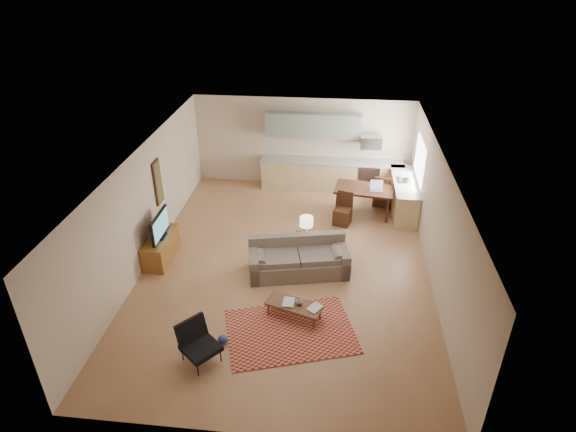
# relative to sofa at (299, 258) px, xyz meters

# --- Properties ---
(room) EXTENTS (9.00, 9.00, 9.00)m
(room) POSITION_rel_sofa_xyz_m (-0.30, 0.26, 0.95)
(room) COLOR #9F6E4A
(room) RESTS_ON ground
(kitchen_counter_back) EXTENTS (4.26, 0.64, 0.92)m
(kitchen_counter_back) POSITION_rel_sofa_xyz_m (0.60, 4.44, 0.06)
(kitchen_counter_back) COLOR tan
(kitchen_counter_back) RESTS_ON ground
(kitchen_counter_right) EXTENTS (0.64, 2.26, 0.92)m
(kitchen_counter_right) POSITION_rel_sofa_xyz_m (2.63, 3.26, 0.06)
(kitchen_counter_right) COLOR tan
(kitchen_counter_right) RESTS_ON ground
(kitchen_range) EXTENTS (0.62, 0.62, 0.90)m
(kitchen_range) POSITION_rel_sofa_xyz_m (1.70, 4.44, 0.05)
(kitchen_range) COLOR #A5A8AD
(kitchen_range) RESTS_ON ground
(kitchen_microwave) EXTENTS (0.62, 0.40, 0.35)m
(kitchen_microwave) POSITION_rel_sofa_xyz_m (1.70, 4.46, 1.15)
(kitchen_microwave) COLOR #A5A8AD
(kitchen_microwave) RESTS_ON room
(upper_cabinets) EXTENTS (2.80, 0.34, 0.70)m
(upper_cabinets) POSITION_rel_sofa_xyz_m (0.00, 4.59, 1.55)
(upper_cabinets) COLOR gray
(upper_cabinets) RESTS_ON room
(window_right) EXTENTS (0.02, 1.40, 1.05)m
(window_right) POSITION_rel_sofa_xyz_m (2.93, 3.26, 1.15)
(window_right) COLOR white
(window_right) RESTS_ON room
(wall_art_left) EXTENTS (0.06, 0.42, 1.10)m
(wall_art_left) POSITION_rel_sofa_xyz_m (-3.51, 1.16, 1.15)
(wall_art_left) COLOR brown
(wall_art_left) RESTS_ON room
(triptych) EXTENTS (1.70, 0.04, 0.50)m
(triptych) POSITION_rel_sofa_xyz_m (-0.40, 4.73, 1.35)
(triptych) COLOR beige
(triptych) RESTS_ON room
(rug) EXTENTS (2.80, 2.31, 0.02)m
(rug) POSITION_rel_sofa_xyz_m (0.02, -1.94, -0.39)
(rug) COLOR maroon
(rug) RESTS_ON floor
(sofa) EXTENTS (2.47, 1.47, 0.80)m
(sofa) POSITION_rel_sofa_xyz_m (0.00, 0.00, 0.00)
(sofa) COLOR #695D54
(sofa) RESTS_ON floor
(coffee_table) EXTENTS (1.22, 0.80, 0.34)m
(coffee_table) POSITION_rel_sofa_xyz_m (0.05, -1.52, -0.23)
(coffee_table) COLOR #50311E
(coffee_table) RESTS_ON floor
(book_a) EXTENTS (0.26, 0.33, 0.03)m
(book_a) POSITION_rel_sofa_xyz_m (-0.18, -1.49, -0.05)
(book_a) COLOR maroon
(book_a) RESTS_ON coffee_table
(book_b) EXTENTS (0.51, 0.51, 0.02)m
(book_b) POSITION_rel_sofa_xyz_m (0.37, -1.54, -0.05)
(book_b) COLOR navy
(book_b) RESTS_ON coffee_table
(vase) EXTENTS (0.16, 0.16, 0.16)m
(vase) POSITION_rel_sofa_xyz_m (0.15, -1.51, 0.01)
(vase) COLOR black
(vase) RESTS_ON coffee_table
(armchair) EXTENTS (0.96, 0.96, 0.77)m
(armchair) POSITION_rel_sofa_xyz_m (-1.48, -2.85, -0.02)
(armchair) COLOR black
(armchair) RESTS_ON floor
(tv_credenza) EXTENTS (0.50, 1.31, 0.60)m
(tv_credenza) POSITION_rel_sofa_xyz_m (-3.28, 0.22, -0.10)
(tv_credenza) COLOR brown
(tv_credenza) RESTS_ON floor
(tv) EXTENTS (0.10, 1.01, 0.60)m
(tv) POSITION_rel_sofa_xyz_m (-3.23, 0.22, 0.50)
(tv) COLOR black
(tv) RESTS_ON tv_credenza
(console_table) EXTENTS (0.58, 0.41, 0.64)m
(console_table) POSITION_rel_sofa_xyz_m (0.12, 0.57, -0.08)
(console_table) COLOR black
(console_table) RESTS_ON floor
(table_lamp) EXTENTS (0.38, 0.38, 0.51)m
(table_lamp) POSITION_rel_sofa_xyz_m (0.12, 0.57, 0.49)
(table_lamp) COLOR beige
(table_lamp) RESTS_ON console_table
(dining_table) EXTENTS (1.67, 1.10, 0.79)m
(dining_table) POSITION_rel_sofa_xyz_m (1.53, 2.94, -0.01)
(dining_table) COLOR black
(dining_table) RESTS_ON floor
(dining_chair_near) EXTENTS (0.53, 0.55, 0.89)m
(dining_chair_near) POSITION_rel_sofa_xyz_m (0.97, 2.33, 0.04)
(dining_chair_near) COLOR black
(dining_chair_near) RESTS_ON floor
(dining_chair_far) EXTENTS (0.55, 0.56, 0.94)m
(dining_chair_far) POSITION_rel_sofa_xyz_m (2.08, 3.55, 0.07)
(dining_chair_far) COLOR black
(dining_chair_far) RESTS_ON floor
(laptop) EXTENTS (0.34, 0.26, 0.25)m
(laptop) POSITION_rel_sofa_xyz_m (1.84, 2.83, 0.52)
(laptop) COLOR #A5A8AD
(laptop) RESTS_ON dining_table
(soap_bottle) EXTENTS (0.12, 0.12, 0.19)m
(soap_bottle) POSITION_rel_sofa_xyz_m (2.53, 3.49, 0.61)
(soap_bottle) COLOR beige
(soap_bottle) RESTS_ON kitchen_counter_right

